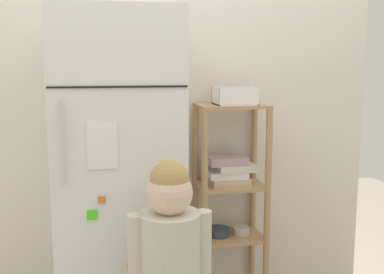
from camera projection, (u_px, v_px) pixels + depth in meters
name	position (u px, v px, depth m)	size (l,w,h in m)	color
kitchen_wall_back	(161.00, 124.00, 2.66)	(2.48, 0.03, 2.18)	silver
refrigerator	(119.00, 184.00, 2.31)	(0.59, 0.68, 1.68)	white
child_standing	(170.00, 261.00, 1.88)	(0.34, 0.25, 1.05)	#52545B
pantry_shelf_unit	(230.00, 190.00, 2.61)	(0.39, 0.29, 1.21)	tan
fruit_bin	(236.00, 98.00, 2.52)	(0.21, 0.19, 0.10)	white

